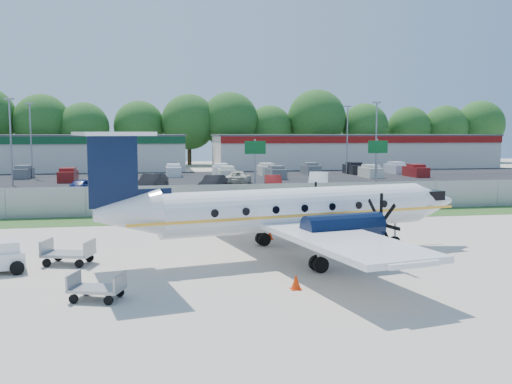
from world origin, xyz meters
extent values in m
plane|color=beige|center=(0.00, 0.00, 0.00)|extent=(170.00, 170.00, 0.00)
cube|color=#2D561E|center=(0.00, 12.00, 0.01)|extent=(170.00, 4.00, 0.02)
cube|color=black|center=(0.00, 19.00, 0.01)|extent=(170.00, 8.00, 0.02)
cube|color=black|center=(0.00, 40.00, 0.01)|extent=(170.00, 32.00, 0.02)
cube|color=gray|center=(0.00, 14.00, 1.00)|extent=(120.00, 0.02, 1.90)
cube|color=gray|center=(0.00, 14.00, 1.98)|extent=(120.00, 0.06, 0.06)
cube|color=gray|center=(0.00, 14.00, 0.05)|extent=(120.00, 0.06, 0.06)
cube|color=silver|center=(-24.00, 62.00, 2.50)|extent=(46.00, 12.00, 5.00)
cube|color=#474749|center=(-24.00, 62.00, 5.12)|extent=(46.40, 12.40, 0.24)
cube|color=#0F4723|center=(-24.00, 55.90, 4.50)|extent=(46.00, 0.20, 1.00)
cube|color=silver|center=(26.00, 62.00, 2.50)|extent=(44.00, 12.00, 5.00)
cube|color=#474749|center=(26.00, 62.00, 5.12)|extent=(44.40, 12.40, 0.24)
cube|color=maroon|center=(26.00, 55.90, 4.50)|extent=(44.00, 0.20, 1.00)
cylinder|color=gray|center=(-8.00, 23.00, 2.50)|extent=(0.14, 0.14, 5.00)
cube|color=#0C5923|center=(-8.00, 22.85, 4.30)|extent=(1.80, 0.08, 1.10)
cylinder|color=gray|center=(3.00, 23.00, 2.50)|extent=(0.14, 0.14, 5.00)
cube|color=#0C5923|center=(3.00, 22.85, 4.30)|extent=(1.80, 0.08, 1.10)
cylinder|color=gray|center=(14.00, 23.00, 2.50)|extent=(0.14, 0.14, 5.00)
cube|color=#0C5923|center=(14.00, 22.85, 4.30)|extent=(1.80, 0.08, 1.10)
cylinder|color=gray|center=(-20.00, 38.00, 4.50)|extent=(0.18, 0.18, 9.00)
cube|color=gray|center=(-20.00, 38.00, 9.00)|extent=(0.90, 0.35, 0.18)
cylinder|color=gray|center=(20.00, 38.00, 4.50)|extent=(0.18, 0.18, 9.00)
cube|color=gray|center=(20.00, 38.00, 9.00)|extent=(0.90, 0.35, 0.18)
cylinder|color=gray|center=(-20.00, 48.00, 4.50)|extent=(0.18, 0.18, 9.00)
cube|color=gray|center=(-20.00, 48.00, 9.00)|extent=(0.90, 0.35, 0.18)
cylinder|color=gray|center=(20.00, 48.00, 4.50)|extent=(0.18, 0.18, 9.00)
cube|color=gray|center=(20.00, 48.00, 9.00)|extent=(0.90, 0.35, 0.18)
cylinder|color=white|center=(0.80, -0.19, 2.16)|extent=(12.70, 4.39, 1.91)
cone|color=white|center=(8.04, 1.29, 2.16)|extent=(2.55, 2.32, 1.91)
cone|color=white|center=(-6.64, -1.72, 2.36)|extent=(2.94, 2.40, 1.91)
cube|color=black|center=(7.84, 1.25, 2.51)|extent=(1.15, 1.46, 0.45)
cube|color=white|center=(0.31, -0.29, 1.61)|extent=(6.70, 17.99, 0.22)
cylinder|color=black|center=(1.98, -2.93, 1.76)|extent=(3.57, 1.77, 1.11)
cylinder|color=black|center=(0.81, 2.79, 1.76)|extent=(3.57, 1.77, 1.11)
cube|color=black|center=(-7.13, -1.82, 4.07)|extent=(1.91, 0.56, 2.92)
cube|color=white|center=(-7.23, -1.84, 5.53)|extent=(3.62, 6.59, 0.14)
cylinder|color=gray|center=(5.92, 0.86, 0.65)|extent=(0.12, 0.12, 1.31)
cylinder|color=black|center=(5.92, 0.86, 0.28)|extent=(0.59, 0.29, 0.56)
cylinder|color=black|center=(0.89, -3.15, 0.32)|extent=(0.71, 0.52, 0.64)
cylinder|color=black|center=(-0.28, 2.56, 0.32)|extent=(0.71, 0.52, 0.64)
cube|color=white|center=(-11.46, -0.89, 1.03)|extent=(1.29, 1.43, 0.47)
cube|color=black|center=(-11.05, -0.79, 1.05)|extent=(0.41, 1.04, 0.37)
cylinder|color=black|center=(-10.92, -1.51, 0.28)|extent=(0.59, 0.33, 0.56)
cylinder|color=black|center=(-11.27, -0.09, 0.28)|extent=(0.59, 0.33, 0.56)
cube|color=gray|center=(-9.18, -0.02, 0.45)|extent=(2.26, 1.71, 0.12)
cube|color=gray|center=(-10.10, 0.24, 0.75)|extent=(0.41, 1.18, 0.60)
cube|color=gray|center=(-8.26, -0.28, 0.75)|extent=(0.41, 1.18, 0.60)
cylinder|color=black|center=(-10.01, -0.36, 0.18)|extent=(0.38, 0.22, 0.36)
cylinder|color=black|center=(-9.71, 0.70, 0.18)|extent=(0.38, 0.22, 0.36)
cylinder|color=black|center=(-8.66, -0.74, 0.18)|extent=(0.38, 0.22, 0.36)
cylinder|color=black|center=(-8.35, 0.32, 0.18)|extent=(0.38, 0.22, 0.36)
cube|color=gray|center=(-7.50, -5.56, 0.39)|extent=(1.96, 1.53, 0.10)
cube|color=gray|center=(-8.28, -5.30, 0.65)|extent=(0.40, 1.00, 0.52)
cube|color=gray|center=(-6.73, -5.83, 0.65)|extent=(0.40, 1.00, 0.52)
cylinder|color=black|center=(-8.23, -5.82, 0.15)|extent=(0.33, 0.20, 0.31)
cylinder|color=black|center=(-7.92, -4.92, 0.15)|extent=(0.33, 0.20, 0.31)
cylinder|color=black|center=(-7.09, -6.21, 0.15)|extent=(0.33, 0.20, 0.31)
cylinder|color=black|center=(-6.78, -5.31, 0.15)|extent=(0.33, 0.20, 0.31)
cone|color=red|center=(3.34, -2.58, 0.24)|extent=(0.32, 0.32, 0.48)
cube|color=red|center=(3.34, -2.58, 0.01)|extent=(0.34, 0.34, 0.03)
cone|color=red|center=(-0.64, -5.47, 0.28)|extent=(0.37, 0.37, 0.55)
cube|color=red|center=(-0.64, -5.47, 0.02)|extent=(0.39, 0.39, 0.03)
cone|color=red|center=(0.37, 3.98, 0.26)|extent=(0.35, 0.35, 0.52)
cube|color=red|center=(0.37, 3.98, 0.01)|extent=(0.37, 0.37, 0.03)
imported|color=black|center=(-13.92, 17.34, 0.00)|extent=(6.01, 3.27, 1.65)
imported|color=navy|center=(3.93, 20.68, 0.00)|extent=(4.52, 2.15, 1.49)
imported|color=navy|center=(-12.07, 28.46, 0.00)|extent=(2.61, 4.31, 1.37)
imported|color=black|center=(-5.68, 29.57, 0.00)|extent=(3.24, 5.43, 1.69)
imported|color=black|center=(0.02, 28.83, 0.00)|extent=(3.28, 4.91, 1.53)
imported|color=maroon|center=(5.82, 28.83, 0.00)|extent=(2.18, 4.62, 1.46)
imported|color=silver|center=(10.26, 28.35, 0.00)|extent=(3.34, 5.53, 1.72)
imported|color=black|center=(-10.06, 34.58, 0.00)|extent=(3.66, 5.21, 1.40)
imported|color=beige|center=(3.46, 35.53, 0.00)|extent=(3.70, 5.63, 1.44)
camera|label=1|loc=(-5.60, -24.77, 5.59)|focal=40.00mm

